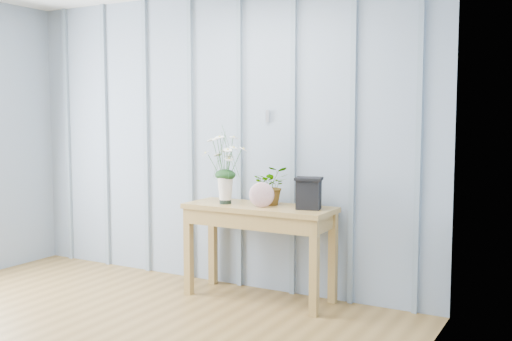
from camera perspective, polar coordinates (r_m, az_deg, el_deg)
The scene contains 6 objects.
room_shell at distance 4.16m, azimuth -14.25°, elevation 12.44°, with size 4.00×4.50×2.50m.
sideboard at distance 4.74m, azimuth 0.29°, elevation -4.70°, with size 1.20×0.45×0.75m.
daisy_vase at distance 4.77m, azimuth -2.95°, elevation 1.29°, with size 0.42×0.32×0.60m.
spider_plant at distance 4.73m, azimuth 1.49°, elevation -1.43°, with size 0.28×0.24×0.31m, color black.
felt_disc_vessel at distance 4.60m, azimuth 0.54°, elevation -2.33°, with size 0.20×0.05×0.20m, color #9C4B6A.
carved_box at distance 4.53m, azimuth 5.04°, elevation -2.14°, with size 0.23×0.20×0.24m.
Camera 1 is at (2.81, -2.10, 1.46)m, focal length 42.00 mm.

